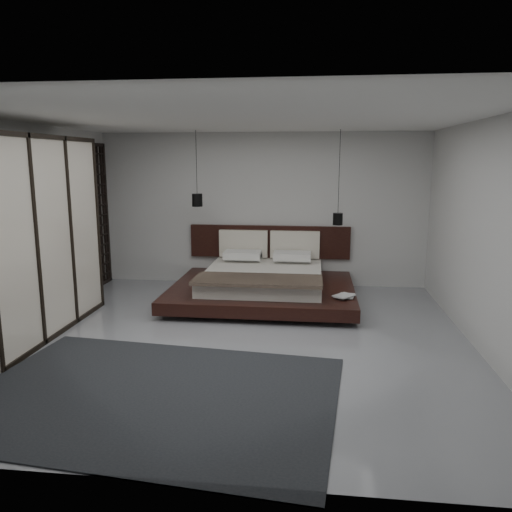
# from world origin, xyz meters

# --- Properties ---
(floor) EXTENTS (6.00, 6.00, 0.00)m
(floor) POSITION_xyz_m (0.00, 0.00, 0.00)
(floor) COLOR gray
(floor) RESTS_ON ground
(ceiling) EXTENTS (6.00, 6.00, 0.00)m
(ceiling) POSITION_xyz_m (0.00, 0.00, 2.80)
(ceiling) COLOR white
(ceiling) RESTS_ON wall_back
(wall_back) EXTENTS (6.00, 0.00, 6.00)m
(wall_back) POSITION_xyz_m (0.00, 3.00, 1.40)
(wall_back) COLOR beige
(wall_back) RESTS_ON floor
(wall_front) EXTENTS (6.00, 0.00, 6.00)m
(wall_front) POSITION_xyz_m (0.00, -3.00, 1.40)
(wall_front) COLOR beige
(wall_front) RESTS_ON floor
(wall_left) EXTENTS (0.00, 6.00, 6.00)m
(wall_left) POSITION_xyz_m (-3.00, 0.00, 1.40)
(wall_left) COLOR beige
(wall_left) RESTS_ON floor
(wall_right) EXTENTS (0.00, 6.00, 6.00)m
(wall_right) POSITION_xyz_m (3.00, 0.00, 1.40)
(wall_right) COLOR beige
(wall_right) RESTS_ON floor
(lattice_screen) EXTENTS (0.05, 0.90, 2.60)m
(lattice_screen) POSITION_xyz_m (-2.95, 2.45, 1.30)
(lattice_screen) COLOR black
(lattice_screen) RESTS_ON floor
(bed) EXTENTS (2.96, 2.47, 1.11)m
(bed) POSITION_xyz_m (0.15, 1.90, 0.30)
(bed) COLOR black
(bed) RESTS_ON floor
(book_lower) EXTENTS (0.28, 0.34, 0.03)m
(book_lower) POSITION_xyz_m (1.37, 1.22, 0.29)
(book_lower) COLOR #99724C
(book_lower) RESTS_ON bed
(book_upper) EXTENTS (0.38, 0.39, 0.02)m
(book_upper) POSITION_xyz_m (1.34, 1.19, 0.32)
(book_upper) COLOR #99724C
(book_upper) RESTS_ON book_lower
(pendant_left) EXTENTS (0.18, 0.18, 1.30)m
(pendant_left) POSITION_xyz_m (-1.07, 2.39, 1.62)
(pendant_left) COLOR black
(pendant_left) RESTS_ON ceiling
(pendant_right) EXTENTS (0.17, 0.17, 1.59)m
(pendant_right) POSITION_xyz_m (1.37, 2.39, 1.33)
(pendant_right) COLOR black
(pendant_right) RESTS_ON ceiling
(wardrobe) EXTENTS (0.63, 2.67, 2.62)m
(wardrobe) POSITION_xyz_m (-2.70, -0.07, 1.31)
(wardrobe) COLOR beige
(wardrobe) RESTS_ON floor
(rug) EXTENTS (3.86, 2.93, 0.02)m
(rug) POSITION_xyz_m (-0.59, -1.70, 0.01)
(rug) COLOR black
(rug) RESTS_ON floor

